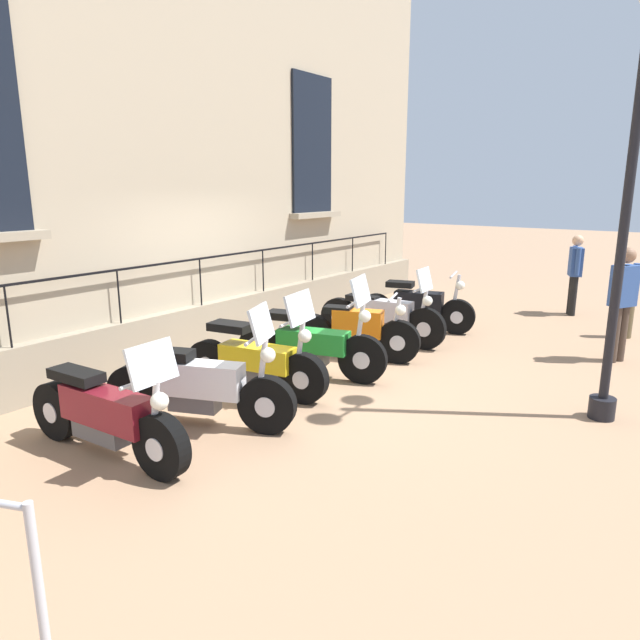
{
  "coord_description": "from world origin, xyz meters",
  "views": [
    {
      "loc": [
        4.65,
        -5.92,
        2.53
      ],
      "look_at": [
        0.43,
        0.0,
        0.8
      ],
      "focal_mm": 31.85,
      "sensor_mm": 36.0,
      "label": 1
    }
  ],
  "objects_px": {
    "motorcycle_orange": "(356,332)",
    "lamppost": "(637,125)",
    "motorcycle_black": "(417,307)",
    "pedestrian_walking": "(575,271)",
    "motorcycle_silver": "(382,316)",
    "bollard": "(628,307)",
    "motorcycle_white": "(201,388)",
    "motorcycle_maroon": "(106,416)",
    "pedestrian_standing": "(622,298)",
    "motorcycle_yellow": "(256,362)",
    "motorcycle_green": "(312,345)"
  },
  "relations": [
    {
      "from": "motorcycle_white",
      "to": "motorcycle_yellow",
      "type": "height_order",
      "value": "motorcycle_white"
    },
    {
      "from": "motorcycle_silver",
      "to": "bollard",
      "type": "height_order",
      "value": "motorcycle_silver"
    },
    {
      "from": "motorcycle_silver",
      "to": "motorcycle_black",
      "type": "distance_m",
      "value": 1.09
    },
    {
      "from": "motorcycle_black",
      "to": "pedestrian_standing",
      "type": "relative_size",
      "value": 1.22
    },
    {
      "from": "motorcycle_white",
      "to": "motorcycle_green",
      "type": "xyz_separation_m",
      "value": [
        0.01,
        1.98,
        0.01
      ]
    },
    {
      "from": "motorcycle_yellow",
      "to": "motorcycle_silver",
      "type": "relative_size",
      "value": 0.89
    },
    {
      "from": "motorcycle_orange",
      "to": "lamppost",
      "type": "height_order",
      "value": "lamppost"
    },
    {
      "from": "motorcycle_maroon",
      "to": "motorcycle_black",
      "type": "relative_size",
      "value": 1.04
    },
    {
      "from": "motorcycle_white",
      "to": "motorcycle_silver",
      "type": "bearing_deg",
      "value": 90.95
    },
    {
      "from": "motorcycle_silver",
      "to": "pedestrian_standing",
      "type": "xyz_separation_m",
      "value": [
        3.31,
        1.11,
        0.51
      ]
    },
    {
      "from": "motorcycle_yellow",
      "to": "motorcycle_orange",
      "type": "xyz_separation_m",
      "value": [
        0.22,
        1.96,
        0.0
      ]
    },
    {
      "from": "lamppost",
      "to": "pedestrian_walking",
      "type": "relative_size",
      "value": 2.86
    },
    {
      "from": "motorcycle_maroon",
      "to": "motorcycle_black",
      "type": "xyz_separation_m",
      "value": [
        0.21,
        6.14,
        0.01
      ]
    },
    {
      "from": "motorcycle_maroon",
      "to": "lamppost",
      "type": "relative_size",
      "value": 0.47
    },
    {
      "from": "lamppost",
      "to": "bollard",
      "type": "distance_m",
      "value": 4.78
    },
    {
      "from": "pedestrian_standing",
      "to": "lamppost",
      "type": "bearing_deg",
      "value": -84.63
    },
    {
      "from": "lamppost",
      "to": "bollard",
      "type": "height_order",
      "value": "lamppost"
    },
    {
      "from": "pedestrian_walking",
      "to": "lamppost",
      "type": "bearing_deg",
      "value": -74.56
    },
    {
      "from": "motorcycle_maroon",
      "to": "motorcycle_silver",
      "type": "distance_m",
      "value": 5.06
    },
    {
      "from": "motorcycle_silver",
      "to": "lamppost",
      "type": "distance_m",
      "value": 4.62
    },
    {
      "from": "motorcycle_silver",
      "to": "bollard",
      "type": "bearing_deg",
      "value": 39.96
    },
    {
      "from": "lamppost",
      "to": "pedestrian_standing",
      "type": "relative_size",
      "value": 2.71
    },
    {
      "from": "motorcycle_orange",
      "to": "pedestrian_walking",
      "type": "distance_m",
      "value": 5.43
    },
    {
      "from": "motorcycle_orange",
      "to": "lamppost",
      "type": "bearing_deg",
      "value": -4.83
    },
    {
      "from": "pedestrian_standing",
      "to": "motorcycle_white",
      "type": "bearing_deg",
      "value": -122.29
    },
    {
      "from": "lamppost",
      "to": "motorcycle_green",
      "type": "bearing_deg",
      "value": -167.98
    },
    {
      "from": "motorcycle_orange",
      "to": "bollard",
      "type": "distance_m",
      "value": 4.84
    },
    {
      "from": "motorcycle_orange",
      "to": "pedestrian_walking",
      "type": "bearing_deg",
      "value": 69.08
    },
    {
      "from": "motorcycle_white",
      "to": "pedestrian_standing",
      "type": "relative_size",
      "value": 1.23
    },
    {
      "from": "pedestrian_walking",
      "to": "pedestrian_standing",
      "type": "bearing_deg",
      "value": -66.88
    },
    {
      "from": "motorcycle_white",
      "to": "motorcycle_green",
      "type": "relative_size",
      "value": 0.99
    },
    {
      "from": "pedestrian_walking",
      "to": "motorcycle_maroon",
      "type": "bearing_deg",
      "value": -103.49
    },
    {
      "from": "pedestrian_walking",
      "to": "motorcycle_black",
      "type": "bearing_deg",
      "value": -123.74
    },
    {
      "from": "motorcycle_yellow",
      "to": "motorcycle_silver",
      "type": "height_order",
      "value": "motorcycle_yellow"
    },
    {
      "from": "bollard",
      "to": "lamppost",
      "type": "bearing_deg",
      "value": -85.44
    },
    {
      "from": "pedestrian_standing",
      "to": "bollard",
      "type": "bearing_deg",
      "value": 93.34
    },
    {
      "from": "motorcycle_silver",
      "to": "pedestrian_walking",
      "type": "xyz_separation_m",
      "value": [
        2.07,
        4.03,
        0.45
      ]
    },
    {
      "from": "motorcycle_black",
      "to": "lamppost",
      "type": "height_order",
      "value": "lamppost"
    },
    {
      "from": "motorcycle_silver",
      "to": "bollard",
      "type": "xyz_separation_m",
      "value": [
        3.22,
        2.7,
        0.08
      ]
    },
    {
      "from": "motorcycle_yellow",
      "to": "bollard",
      "type": "xyz_separation_m",
      "value": [
        3.31,
        5.68,
        0.1
      ]
    },
    {
      "from": "pedestrian_standing",
      "to": "motorcycle_yellow",
      "type": "bearing_deg",
      "value": -129.7
    },
    {
      "from": "lamppost",
      "to": "pedestrian_standing",
      "type": "xyz_separation_m",
      "value": [
        -0.23,
        2.42,
        -2.16
      ]
    },
    {
      "from": "motorcycle_orange",
      "to": "motorcycle_green",
      "type": "bearing_deg",
      "value": -93.21
    },
    {
      "from": "bollard",
      "to": "motorcycle_orange",
      "type": "bearing_deg",
      "value": -129.68
    },
    {
      "from": "pedestrian_standing",
      "to": "pedestrian_walking",
      "type": "bearing_deg",
      "value": 113.12
    },
    {
      "from": "pedestrian_walking",
      "to": "motorcycle_orange",
      "type": "bearing_deg",
      "value": -110.92
    },
    {
      "from": "bollard",
      "to": "pedestrian_walking",
      "type": "relative_size",
      "value": 0.65
    },
    {
      "from": "motorcycle_green",
      "to": "pedestrian_walking",
      "type": "relative_size",
      "value": 1.31
    },
    {
      "from": "motorcycle_black",
      "to": "pedestrian_walking",
      "type": "height_order",
      "value": "pedestrian_walking"
    },
    {
      "from": "motorcycle_silver",
      "to": "pedestrian_walking",
      "type": "bearing_deg",
      "value": 62.88
    }
  ]
}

